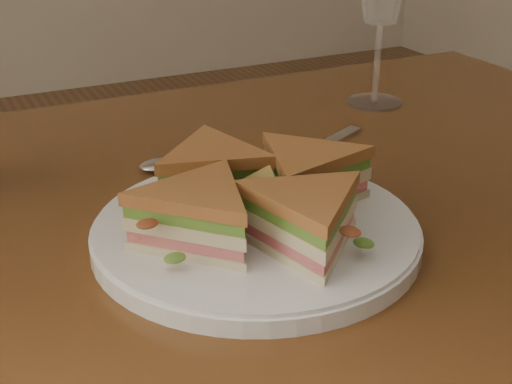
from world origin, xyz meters
TOP-DOWN VIEW (x-y plane):
  - table at (0.00, 0.00)m, footprint 1.20×0.80m
  - plate at (-0.05, -0.09)m, footprint 0.30×0.30m
  - sandwich_wedges at (-0.05, -0.09)m, footprint 0.28×0.28m
  - crisps_mound at (-0.05, -0.09)m, footprint 0.09×0.09m
  - spoon at (-0.05, 0.11)m, footprint 0.18×0.04m
  - knife at (0.10, 0.07)m, footprint 0.20×0.11m

SIDE VIEW (x-z plane):
  - table at x=0.00m, z-range 0.28..1.03m
  - knife at x=0.10m, z-range 0.75..0.75m
  - spoon at x=-0.05m, z-range 0.75..0.76m
  - plate at x=-0.05m, z-range 0.75..0.77m
  - crisps_mound at x=-0.05m, z-range 0.77..0.82m
  - sandwich_wedges at x=-0.05m, z-range 0.77..0.82m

